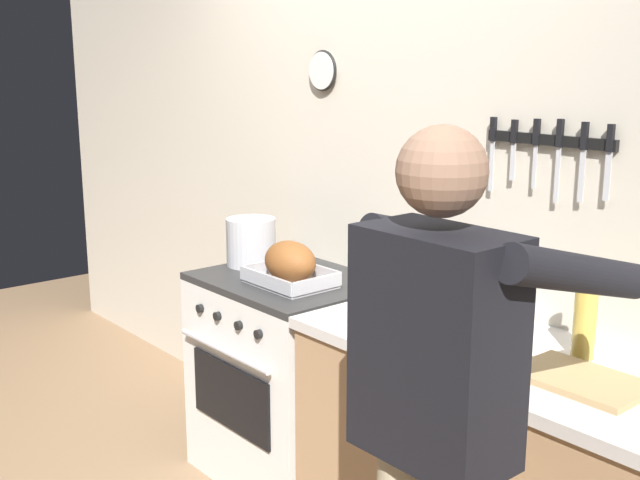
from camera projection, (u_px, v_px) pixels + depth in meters
wall_back at (390, 182)px, 3.31m from camera, size 6.00×0.13×2.60m
stove at (291, 378)px, 3.43m from camera, size 0.76×0.67×0.90m
person_cook at (439, 418)px, 1.91m from camera, size 0.51×0.63×1.66m
roasting_pan at (290, 265)px, 3.22m from camera, size 0.35×0.26×0.18m
stock_pot at (251, 242)px, 3.53m from camera, size 0.22×0.22×0.21m
cutting_board at (581, 380)px, 2.25m from camera, size 0.36×0.24×0.02m
bottle_cooking_oil at (585, 320)px, 2.42m from camera, size 0.07×0.07×0.29m
bottle_soy_sauce at (444, 285)px, 2.90m from camera, size 0.06×0.06×0.23m
bottle_dish_soap at (469, 305)px, 2.66m from camera, size 0.07×0.07×0.22m
bottle_vinegar at (411, 288)px, 2.87m from camera, size 0.06×0.06×0.22m
bottle_hot_sauce at (423, 279)px, 3.06m from camera, size 0.05×0.05×0.17m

